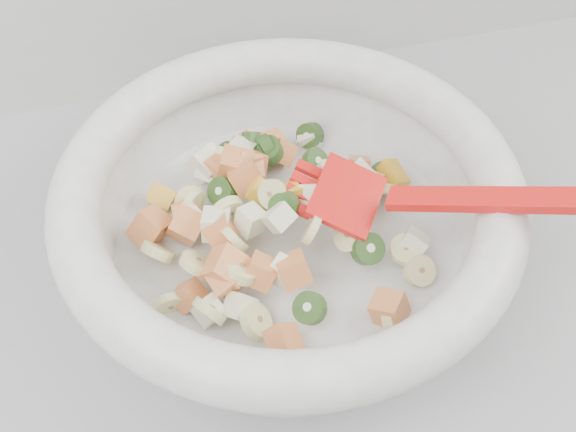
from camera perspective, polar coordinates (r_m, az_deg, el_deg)
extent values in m
cylinder|color=white|center=(0.58, 0.00, -2.45)|extent=(0.29, 0.29, 0.02)
torus|color=white|center=(0.53, 0.00, 2.02)|extent=(0.35, 0.35, 0.04)
cylinder|color=beige|center=(0.61, -5.03, 4.66)|extent=(0.02, 0.03, 0.03)
cylinder|color=beige|center=(0.54, -9.33, -6.88)|extent=(0.03, 0.01, 0.03)
cylinder|color=beige|center=(0.59, -7.66, 1.18)|extent=(0.03, 0.03, 0.03)
cylinder|color=beige|center=(0.57, -7.59, 0.84)|extent=(0.03, 0.03, 0.03)
cylinder|color=beige|center=(0.59, 7.23, 2.14)|extent=(0.02, 0.03, 0.03)
cylinder|color=beige|center=(0.55, -4.74, 0.45)|extent=(0.03, 0.02, 0.03)
cylinder|color=beige|center=(0.53, -4.24, -1.80)|extent=(0.02, 0.03, 0.03)
cylinder|color=beige|center=(0.53, 8.40, -8.03)|extent=(0.03, 0.04, 0.03)
cylinder|color=beige|center=(0.55, 9.30, -2.64)|extent=(0.03, 0.04, 0.01)
cylinder|color=beige|center=(0.55, 10.37, -4.29)|extent=(0.03, 0.02, 0.02)
cylinder|color=beige|center=(0.52, -3.75, -4.24)|extent=(0.03, 0.04, 0.03)
cylinder|color=beige|center=(0.53, 1.85, -1.14)|extent=(0.02, 0.02, 0.03)
cylinder|color=beige|center=(0.55, -10.25, -2.80)|extent=(0.03, 0.03, 0.03)
cylinder|color=beige|center=(0.52, -6.25, -7.46)|extent=(0.03, 0.03, 0.03)
cylinder|color=beige|center=(0.54, -1.27, 1.73)|extent=(0.03, 0.03, 0.03)
cylinder|color=beige|center=(0.54, 4.88, -1.53)|extent=(0.03, 0.03, 0.02)
cylinder|color=beige|center=(0.51, -2.51, -8.29)|extent=(0.03, 0.04, 0.03)
cylinder|color=beige|center=(0.55, 5.28, 0.99)|extent=(0.03, 0.03, 0.02)
cylinder|color=beige|center=(0.58, 3.29, 3.39)|extent=(0.03, 0.03, 0.02)
cylinder|color=beige|center=(0.54, -7.25, -3.75)|extent=(0.03, 0.03, 0.03)
cylinder|color=beige|center=(0.58, 2.87, 2.67)|extent=(0.01, 0.03, 0.03)
cube|color=#DC8C45|center=(0.57, -7.95, 0.01)|extent=(0.02, 0.03, 0.03)
cube|color=#DC8C45|center=(0.59, 6.13, 2.33)|extent=(0.03, 0.03, 0.03)
cube|color=#DC8C45|center=(0.50, -0.35, -9.80)|extent=(0.03, 0.03, 0.03)
cube|color=#DC8C45|center=(0.58, -3.36, 3.03)|extent=(0.03, 0.03, 0.03)
cube|color=#DC8C45|center=(0.54, -5.35, -1.20)|extent=(0.03, 0.03, 0.03)
cube|color=#DC8C45|center=(0.62, -1.25, 5.68)|extent=(0.03, 0.03, 0.03)
cube|color=#DC8C45|center=(0.60, -5.37, 3.76)|extent=(0.03, 0.03, 0.02)
cube|color=#DC8C45|center=(0.59, -3.16, 3.78)|extent=(0.03, 0.03, 0.03)
cube|color=#DC8C45|center=(0.57, -10.85, -0.88)|extent=(0.04, 0.03, 0.04)
cube|color=#DC8C45|center=(0.60, -2.98, 3.98)|extent=(0.03, 0.03, 0.03)
cube|color=#DC8C45|center=(0.52, -2.15, -4.43)|extent=(0.03, 0.03, 0.03)
cube|color=#DC8C45|center=(0.52, -4.93, -5.10)|extent=(0.03, 0.03, 0.03)
cube|color=#DC8C45|center=(0.63, -3.53, 5.56)|extent=(0.03, 0.03, 0.02)
cube|color=#DC8C45|center=(0.56, -8.06, -0.77)|extent=(0.03, 0.04, 0.04)
cube|color=#DC8C45|center=(0.53, 8.02, -7.30)|extent=(0.03, 0.03, 0.03)
cube|color=#DC8C45|center=(0.53, -7.83, -6.24)|extent=(0.03, 0.03, 0.03)
cube|color=#DC8C45|center=(0.58, -7.98, 0.16)|extent=(0.02, 0.02, 0.02)
cube|color=#DC8C45|center=(0.52, -4.95, -4.11)|extent=(0.04, 0.04, 0.04)
cube|color=#DC8C45|center=(0.52, 0.47, -4.27)|extent=(0.03, 0.03, 0.03)
cube|color=#DC8C45|center=(0.59, -4.22, 3.88)|extent=(0.04, 0.03, 0.03)
cube|color=#DC8C45|center=(0.61, 5.62, 3.88)|extent=(0.02, 0.03, 0.02)
cube|color=#DC8C45|center=(0.62, -0.43, 5.08)|extent=(0.03, 0.03, 0.03)
cylinder|color=#45872D|center=(0.54, 6.31, -2.60)|extent=(0.04, 0.03, 0.03)
cylinder|color=#45872D|center=(0.60, 4.55, 3.18)|extent=(0.03, 0.03, 0.03)
cylinder|color=#45872D|center=(0.51, 1.72, -7.29)|extent=(0.03, 0.03, 0.03)
cylinder|color=#45872D|center=(0.61, 7.64, 3.09)|extent=(0.04, 0.04, 0.02)
cylinder|color=#45872D|center=(0.60, 2.19, 4.28)|extent=(0.03, 0.03, 0.03)
cylinder|color=#45872D|center=(0.62, -4.95, 4.78)|extent=(0.03, 0.03, 0.02)
cylinder|color=#45872D|center=(0.58, -5.20, 1.93)|extent=(0.03, 0.03, 0.03)
cylinder|color=#45872D|center=(0.63, -2.47, 6.11)|extent=(0.03, 0.03, 0.03)
cylinder|color=#45872D|center=(0.62, -1.76, 5.38)|extent=(0.02, 0.03, 0.03)
cylinder|color=#45872D|center=(0.55, 5.12, -0.28)|extent=(0.03, 0.03, 0.03)
cylinder|color=#45872D|center=(0.64, 1.75, 6.40)|extent=(0.03, 0.03, 0.03)
cylinder|color=#45872D|center=(0.54, -0.30, 0.77)|extent=(0.03, 0.03, 0.03)
cylinder|color=#45872D|center=(0.61, -1.58, 5.19)|extent=(0.03, 0.03, 0.02)
cube|color=beige|center=(0.61, -6.14, 3.76)|extent=(0.03, 0.03, 0.03)
cube|color=beige|center=(0.56, 9.79, -2.22)|extent=(0.03, 0.03, 0.03)
cube|color=beige|center=(0.52, -3.84, -7.20)|extent=(0.03, 0.02, 0.03)
cube|color=beige|center=(0.54, -3.00, -0.34)|extent=(0.03, 0.02, 0.02)
cube|color=beige|center=(0.54, -5.67, -0.65)|extent=(0.03, 0.03, 0.02)
cube|color=beige|center=(0.52, -6.29, -7.47)|extent=(0.03, 0.03, 0.02)
cube|color=beige|center=(0.53, -0.74, -0.12)|extent=(0.03, 0.03, 0.03)
cube|color=beige|center=(0.52, -0.35, -4.43)|extent=(0.03, 0.03, 0.02)
cube|color=beige|center=(0.61, -6.47, 4.17)|extent=(0.04, 0.04, 0.03)
cube|color=beige|center=(0.55, 2.00, 1.49)|extent=(0.03, 0.03, 0.03)
cube|color=beige|center=(0.59, 5.63, 3.02)|extent=(0.03, 0.04, 0.03)
cube|color=beige|center=(0.56, -7.78, -0.26)|extent=(0.02, 0.03, 0.02)
cube|color=beige|center=(0.62, -3.64, 5.07)|extent=(0.03, 0.03, 0.02)
cube|color=beige|center=(0.64, 1.70, 6.29)|extent=(0.03, 0.02, 0.02)
cube|color=beige|center=(0.60, -3.43, 3.68)|extent=(0.03, 0.02, 0.03)
cube|color=gold|center=(0.60, 8.33, 3.24)|extent=(0.02, 0.03, 0.02)
cube|color=gold|center=(0.60, -9.96, 1.49)|extent=(0.03, 0.03, 0.02)
cube|color=gold|center=(0.55, -0.18, 1.71)|extent=(0.02, 0.02, 0.02)
cube|color=gold|center=(0.50, -0.40, -10.67)|extent=(0.03, 0.03, 0.02)
cube|color=gold|center=(0.56, -2.03, 1.78)|extent=(0.03, 0.03, 0.02)
cube|color=red|center=(0.54, 4.66, 1.56)|extent=(0.07, 0.07, 0.03)
cube|color=red|center=(0.56, 1.84, 3.60)|extent=(0.03, 0.02, 0.01)
cube|color=red|center=(0.56, 1.44, 2.66)|extent=(0.03, 0.02, 0.01)
cube|color=red|center=(0.55, 1.03, 1.69)|extent=(0.03, 0.02, 0.01)
cube|color=red|center=(0.54, 0.60, 0.69)|extent=(0.03, 0.02, 0.01)
cube|color=red|center=(0.51, 17.49, 1.22)|extent=(0.15, 0.11, 0.06)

